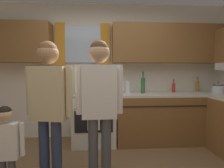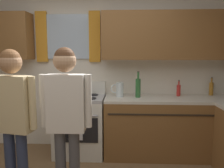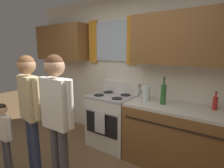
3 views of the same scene
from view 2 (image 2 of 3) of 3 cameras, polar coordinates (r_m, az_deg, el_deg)
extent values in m
cube|color=silver|center=(3.76, -3.93, 3.83)|extent=(4.60, 0.10, 2.60)
cube|color=silver|center=(3.76, -10.97, 11.58)|extent=(0.67, 0.03, 0.70)
cube|color=orange|center=(3.87, -17.28, 11.26)|extent=(0.18, 0.04, 0.80)
cube|color=orange|center=(3.68, -4.38, 11.78)|extent=(0.18, 0.04, 0.80)
cube|color=brown|center=(3.60, 15.45, 11.60)|extent=(2.18, 0.32, 0.71)
cube|color=brown|center=(3.64, 15.58, -10.60)|extent=(2.13, 0.62, 0.86)
cube|color=beige|center=(3.52, 15.85, -3.63)|extent=(2.13, 0.62, 0.04)
cube|color=#2D2319|center=(3.26, 17.00, -7.50)|extent=(2.01, 0.01, 0.02)
cube|color=silver|center=(3.61, -7.99, -10.53)|extent=(0.74, 0.62, 0.86)
cube|color=black|center=(3.30, -9.05, -11.42)|extent=(0.62, 0.01, 0.36)
cylinder|color=#ADADB2|center=(3.21, -9.22, -7.86)|extent=(0.62, 0.02, 0.02)
cube|color=#ADADB2|center=(3.49, -8.14, -3.51)|extent=(0.74, 0.62, 0.04)
cube|color=silver|center=(3.73, -7.40, -0.88)|extent=(0.74, 0.08, 0.20)
cylinder|color=black|center=(3.40, -11.66, -3.48)|extent=(0.17, 0.17, 0.01)
cylinder|color=black|center=(3.33, -5.44, -3.60)|extent=(0.17, 0.17, 0.01)
cylinder|color=black|center=(3.66, -10.60, -2.64)|extent=(0.17, 0.17, 0.01)
cylinder|color=black|center=(3.59, -4.82, -2.73)|extent=(0.17, 0.17, 0.01)
cube|color=silver|center=(3.25, -9.19, -10.96)|extent=(0.20, 0.02, 0.34)
cylinder|color=#B27223|center=(3.88, 23.68, -1.15)|extent=(0.06, 0.06, 0.20)
cylinder|color=#B27223|center=(3.86, 23.79, 0.83)|extent=(0.02, 0.02, 0.07)
cylinder|color=#3F382D|center=(3.86, 23.83, 1.46)|extent=(0.03, 0.03, 0.02)
cylinder|color=#2D6633|center=(3.41, 6.56, -1.03)|extent=(0.08, 0.08, 0.28)
cylinder|color=#2D6633|center=(3.38, 6.61, 2.14)|extent=(0.03, 0.03, 0.10)
cylinder|color=#3F382D|center=(3.38, 6.63, 3.10)|extent=(0.03, 0.03, 0.02)
cylinder|color=red|center=(3.65, 16.40, -1.58)|extent=(0.06, 0.06, 0.17)
cylinder|color=red|center=(3.63, 16.47, 0.21)|extent=(0.02, 0.02, 0.06)
cylinder|color=#3F382D|center=(3.63, 16.50, 0.80)|extent=(0.03, 0.03, 0.02)
cylinder|color=silver|center=(3.44, 1.97, -1.41)|extent=(0.11, 0.11, 0.22)
torus|color=silver|center=(3.44, 0.82, -1.22)|extent=(0.14, 0.02, 0.14)
cylinder|color=#2D3856|center=(2.69, -24.08, -18.69)|extent=(0.11, 0.11, 0.79)
cube|color=#D1BC8C|center=(2.43, -23.66, -4.65)|extent=(0.38, 0.22, 0.56)
cylinder|color=#D1BC8C|center=(2.30, -19.39, -4.53)|extent=(0.07, 0.07, 0.51)
sphere|color=#A87A56|center=(2.38, -24.21, 4.99)|extent=(0.22, 0.22, 0.22)
sphere|color=brown|center=(2.38, -24.25, 5.64)|extent=(0.20, 0.20, 0.20)
cube|color=white|center=(2.25, -11.52, -4.76)|extent=(0.37, 0.16, 0.56)
cylinder|color=white|center=(2.21, -6.01, -4.29)|extent=(0.07, 0.07, 0.52)
cylinder|color=white|center=(2.31, -16.82, -4.08)|extent=(0.07, 0.07, 0.52)
sphere|color=tan|center=(2.20, -11.82, 5.75)|extent=(0.22, 0.22, 0.22)
sphere|color=#4C2D19|center=(2.20, -11.84, 6.46)|extent=(0.20, 0.20, 0.20)
camera|label=1|loc=(0.69, -51.70, -19.19)|focal=27.01mm
camera|label=3|loc=(1.39, 52.72, 8.71)|focal=28.89mm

